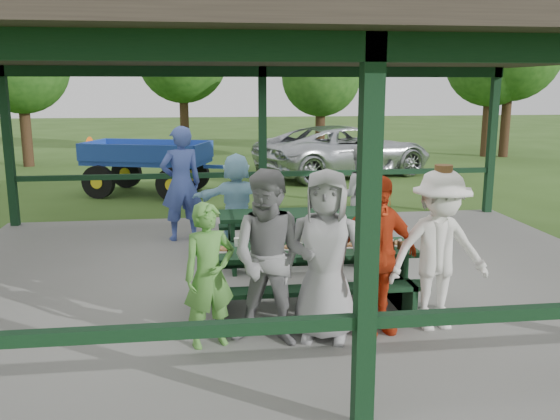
{
  "coord_description": "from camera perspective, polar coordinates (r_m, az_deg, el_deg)",
  "views": [
    {
      "loc": [
        -1.18,
        -7.88,
        2.75
      ],
      "look_at": [
        -0.19,
        -0.3,
        1.13
      ],
      "focal_mm": 38.0,
      "sensor_mm": 36.0,
      "label": 1
    }
  ],
  "objects": [
    {
      "name": "ground",
      "position": [
        8.43,
        1.01,
        -7.08
      ],
      "size": [
        90.0,
        90.0,
        0.0
      ],
      "primitive_type": "plane",
      "color": "#2F4F18",
      "rests_on": "ground"
    },
    {
      "name": "concrete_slab",
      "position": [
        8.41,
        1.01,
        -6.76
      ],
      "size": [
        10.0,
        8.0,
        0.1
      ],
      "primitive_type": "cube",
      "color": "slate",
      "rests_on": "ground"
    },
    {
      "name": "pavilion_structure",
      "position": [
        7.98,
        1.1,
        14.97
      ],
      "size": [
        10.6,
        8.6,
        3.24
      ],
      "color": "black",
      "rests_on": "concrete_slab"
    },
    {
      "name": "picnic_table_near",
      "position": [
        7.13,
        2.71,
        -5.82
      ],
      "size": [
        2.55,
        1.39,
        0.75
      ],
      "color": "black",
      "rests_on": "concrete_slab"
    },
    {
      "name": "picnic_table_far",
      "position": [
        9.06,
        1.91,
        -1.96
      ],
      "size": [
        2.44,
        1.39,
        0.75
      ],
      "color": "black",
      "rests_on": "concrete_slab"
    },
    {
      "name": "table_setting",
      "position": [
        7.08,
        3.54,
        -3.33
      ],
      "size": [
        2.38,
        0.45,
        0.1
      ],
      "color": "white",
      "rests_on": "picnic_table_near"
    },
    {
      "name": "contestant_green",
      "position": [
        6.1,
        -6.83,
        -6.26
      ],
      "size": [
        0.63,
        0.51,
        1.5
      ],
      "primitive_type": "imported",
      "rotation": [
        0.0,
        0.0,
        0.32
      ],
      "color": "#52943A",
      "rests_on": "concrete_slab"
    },
    {
      "name": "contestant_grey_left",
      "position": [
        6.03,
        -0.77,
        -4.73
      ],
      "size": [
        1.06,
        0.93,
        1.83
      ],
      "primitive_type": "imported",
      "rotation": [
        0.0,
        0.0,
        -0.3
      ],
      "color": "gray",
      "rests_on": "concrete_slab"
    },
    {
      "name": "contestant_grey_mid",
      "position": [
        6.19,
        4.39,
        -4.4
      ],
      "size": [
        1.02,
        0.81,
        1.82
      ],
      "primitive_type": "imported",
      "rotation": [
        0.0,
        0.0,
        -0.3
      ],
      "color": "#979699",
      "rests_on": "concrete_slab"
    },
    {
      "name": "contestant_red",
      "position": [
        6.42,
        9.16,
        -4.32
      ],
      "size": [
        1.09,
        0.67,
        1.73
      ],
      "primitive_type": "imported",
      "rotation": [
        0.0,
        0.0,
        0.26
      ],
      "color": "red",
      "rests_on": "concrete_slab"
    },
    {
      "name": "contestant_white_fedora",
      "position": [
        6.66,
        15.05,
        -3.79
      ],
      "size": [
        1.17,
        0.71,
        1.82
      ],
      "rotation": [
        0.0,
        0.0,
        0.05
      ],
      "color": "white",
      "rests_on": "concrete_slab"
    },
    {
      "name": "spectator_lblue",
      "position": [
        9.71,
        -4.19,
        0.88
      ],
      "size": [
        1.48,
        0.53,
        1.58
      ],
      "primitive_type": "imported",
      "rotation": [
        0.0,
        0.0,
        3.1
      ],
      "color": "#97CEE9",
      "rests_on": "concrete_slab"
    },
    {
      "name": "spectator_blue",
      "position": [
        10.33,
        -9.5,
        2.53
      ],
      "size": [
        0.83,
        0.67,
        1.98
      ],
      "primitive_type": "imported",
      "rotation": [
        0.0,
        0.0,
        3.44
      ],
      "color": "#3E51A2",
      "rests_on": "concrete_slab"
    },
    {
      "name": "spectator_grey",
      "position": [
        9.9,
        7.6,
        1.34
      ],
      "size": [
        0.9,
        0.74,
        1.69
      ],
      "primitive_type": "imported",
      "rotation": [
        0.0,
        0.0,
        3.01
      ],
      "color": "#9B9B9E",
      "rests_on": "concrete_slab"
    },
    {
      "name": "pickup_truck",
      "position": [
        18.37,
        6.3,
        5.69
      ],
      "size": [
        6.1,
        4.39,
        1.54
      ],
      "primitive_type": "imported",
      "rotation": [
        0.0,
        0.0,
        1.94
      ],
      "color": "silver",
      "rests_on": "ground"
    },
    {
      "name": "farm_trailer",
      "position": [
        15.52,
        -12.6,
        4.13
      ],
      "size": [
        4.14,
        2.56,
        1.44
      ],
      "rotation": [
        0.0,
        0.0,
        -0.31
      ],
      "color": "#1B3C99",
      "rests_on": "ground"
    },
    {
      "name": "tree_far_left",
      "position": [
        22.09,
        -23.71,
        12.54
      ],
      "size": [
        3.18,
        3.18,
        4.96
      ],
      "color": "#342514",
      "rests_on": "ground"
    },
    {
      "name": "tree_left",
      "position": [
        24.74,
        -9.38,
        14.21
      ],
      "size": [
        3.59,
        3.59,
        5.61
      ],
      "color": "#342514",
      "rests_on": "ground"
    },
    {
      "name": "tree_mid",
      "position": [
        22.06,
        3.96,
        12.62
      ],
      "size": [
        2.87,
        2.87,
        4.48
      ],
      "color": "#342514",
      "rests_on": "ground"
    },
    {
      "name": "tree_right",
      "position": [
        24.71,
        21.34,
        14.03
      ],
      "size": [
        3.77,
        3.77,
        5.89
      ],
      "color": "#342514",
      "rests_on": "ground"
    },
    {
      "name": "tree_far_right",
      "position": [
        24.61,
        19.66,
        13.3
      ],
      "size": [
        3.43,
        3.43,
        5.35
      ],
      "color": "#342514",
      "rests_on": "ground"
    }
  ]
}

